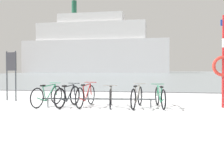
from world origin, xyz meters
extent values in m
cube|color=gray|center=(0.00, 65.00, -0.04)|extent=(80.00, 110.00, 0.08)
cube|color=#47474C|center=(0.00, 10.00, -0.02)|extent=(80.00, 0.50, 0.05)
cylinder|color=#4C5156|center=(-1.13, 4.19, 0.28)|extent=(3.93, 0.40, 0.05)
cylinder|color=#4C5156|center=(-2.89, 4.04, 0.14)|extent=(0.04, 0.04, 0.28)
cylinder|color=#4C5156|center=(0.64, 4.35, 0.14)|extent=(0.04, 0.04, 0.28)
torus|color=black|center=(-2.83, 4.69, 0.34)|extent=(0.21, 0.67, 0.68)
torus|color=black|center=(-3.10, 3.64, 0.34)|extent=(0.21, 0.67, 0.68)
cylinder|color=#2D8C60|center=(-2.92, 4.35, 0.47)|extent=(0.18, 0.56, 0.58)
cylinder|color=#2D8C60|center=(-3.01, 4.01, 0.44)|extent=(0.08, 0.20, 0.52)
cylinder|color=#2D8C60|center=(-2.94, 4.27, 0.72)|extent=(0.21, 0.70, 0.08)
cylinder|color=#2D8C60|center=(-3.05, 3.86, 0.26)|extent=(0.15, 0.47, 0.19)
cylinder|color=#2D8C60|center=(-2.84, 4.66, 0.54)|extent=(0.06, 0.12, 0.41)
cube|color=black|center=(-3.03, 3.93, 0.74)|extent=(0.13, 0.21, 0.05)
cylinder|color=#2D8C60|center=(-2.85, 4.62, 0.79)|extent=(0.45, 0.14, 0.02)
torus|color=black|center=(-2.10, 4.62, 0.34)|extent=(0.20, 0.68, 0.69)
torus|color=black|center=(-2.32, 3.65, 0.34)|extent=(0.20, 0.68, 0.69)
cylinder|color=#1E2328|center=(-2.17, 4.31, 0.46)|extent=(0.15, 0.52, 0.57)
cylinder|color=#1E2328|center=(-2.24, 3.99, 0.44)|extent=(0.08, 0.19, 0.51)
cylinder|color=#1E2328|center=(-2.19, 4.24, 0.72)|extent=(0.18, 0.64, 0.08)
cylinder|color=#1E2328|center=(-2.27, 3.86, 0.27)|extent=(0.13, 0.43, 0.19)
cylinder|color=#1E2328|center=(-2.11, 4.59, 0.54)|extent=(0.06, 0.12, 0.40)
cube|color=black|center=(-2.26, 3.92, 0.73)|extent=(0.12, 0.21, 0.05)
cylinder|color=#1E2328|center=(-2.12, 4.55, 0.79)|extent=(0.45, 0.12, 0.02)
torus|color=black|center=(-1.54, 4.84, 0.35)|extent=(0.13, 0.70, 0.71)
torus|color=black|center=(-1.67, 3.76, 0.35)|extent=(0.13, 0.70, 0.71)
cylinder|color=#B22D2D|center=(-1.58, 4.49, 0.48)|extent=(0.11, 0.57, 0.60)
cylinder|color=#B22D2D|center=(-1.63, 4.14, 0.46)|extent=(0.06, 0.20, 0.54)
cylinder|color=#B22D2D|center=(-1.59, 4.41, 0.74)|extent=(0.12, 0.71, 0.09)
cylinder|color=#B22D2D|center=(-1.65, 3.99, 0.27)|extent=(0.09, 0.47, 0.19)
cylinder|color=#B22D2D|center=(-1.55, 4.80, 0.56)|extent=(0.05, 0.12, 0.42)
cube|color=black|center=(-1.64, 4.06, 0.76)|extent=(0.10, 0.21, 0.05)
cylinder|color=#B22D2D|center=(-1.55, 4.76, 0.82)|extent=(0.46, 0.08, 0.02)
torus|color=black|center=(-0.66, 3.79, 0.33)|extent=(0.12, 0.66, 0.66)
torus|color=black|center=(-0.79, 4.78, 0.33)|extent=(0.12, 0.66, 0.66)
cylinder|color=gray|center=(-0.70, 4.11, 0.45)|extent=(0.10, 0.53, 0.56)
cylinder|color=gray|center=(-0.74, 4.43, 0.42)|extent=(0.06, 0.19, 0.50)
cylinder|color=gray|center=(-0.71, 4.18, 0.69)|extent=(0.12, 0.65, 0.08)
cylinder|color=gray|center=(-0.76, 4.57, 0.25)|extent=(0.09, 0.44, 0.18)
cylinder|color=gray|center=(-0.66, 3.82, 0.52)|extent=(0.05, 0.11, 0.39)
cube|color=black|center=(-0.75, 4.51, 0.71)|extent=(0.11, 0.21, 0.05)
cylinder|color=gray|center=(-0.67, 3.86, 0.76)|extent=(0.46, 0.08, 0.02)
torus|color=black|center=(0.26, 4.83, 0.34)|extent=(0.15, 0.69, 0.69)
torus|color=black|center=(0.09, 3.77, 0.34)|extent=(0.15, 0.69, 0.69)
cylinder|color=gray|center=(0.20, 4.49, 0.47)|extent=(0.12, 0.56, 0.58)
cylinder|color=gray|center=(0.15, 4.14, 0.44)|extent=(0.07, 0.20, 0.52)
cylinder|color=gray|center=(0.19, 4.41, 0.72)|extent=(0.15, 0.70, 0.08)
cylinder|color=gray|center=(0.12, 4.00, 0.27)|extent=(0.11, 0.47, 0.19)
cylinder|color=gray|center=(0.25, 4.79, 0.54)|extent=(0.05, 0.12, 0.41)
cube|color=black|center=(0.13, 4.06, 0.74)|extent=(0.11, 0.21, 0.05)
cylinder|color=gray|center=(0.24, 4.75, 0.79)|extent=(0.46, 0.10, 0.02)
torus|color=black|center=(0.87, 4.98, 0.33)|extent=(0.15, 0.66, 0.66)
torus|color=black|center=(1.04, 3.93, 0.33)|extent=(0.15, 0.66, 0.66)
cylinder|color=#2D8C60|center=(0.92, 4.64, 0.45)|extent=(0.13, 0.56, 0.56)
cylinder|color=#2D8C60|center=(0.98, 4.30, 0.43)|extent=(0.07, 0.20, 0.50)
cylinder|color=#2D8C60|center=(0.94, 4.56, 0.69)|extent=(0.15, 0.69, 0.08)
cylinder|color=#2D8C60|center=(1.00, 4.16, 0.26)|extent=(0.11, 0.46, 0.18)
cylinder|color=#2D8C60|center=(0.87, 4.94, 0.52)|extent=(0.05, 0.12, 0.39)
cube|color=black|center=(0.99, 4.22, 0.71)|extent=(0.11, 0.21, 0.05)
cylinder|color=#2D8C60|center=(0.88, 4.91, 0.77)|extent=(0.46, 0.10, 0.02)
cylinder|color=#33383D|center=(-5.27, 5.45, 1.02)|extent=(0.05, 0.05, 2.04)
cylinder|color=#33383D|center=(-4.80, 5.31, 1.02)|extent=(0.05, 0.05, 2.04)
cube|color=#2D2D33|center=(-5.03, 5.38, 1.61)|extent=(0.54, 0.20, 0.75)
cylinder|color=red|center=(3.05, 4.71, 1.56)|extent=(0.08, 0.08, 3.11)
cylinder|color=white|center=(3.05, 4.71, 2.18)|extent=(0.09, 0.09, 0.30)
torus|color=red|center=(3.05, 4.71, 1.40)|extent=(0.71, 0.11, 0.71)
cube|color=navy|center=(3.05, 4.71, 2.86)|extent=(0.20, 0.03, 0.20)
cube|color=white|center=(-17.92, 79.28, 5.31)|extent=(48.47, 10.78, 10.61)
cube|color=white|center=(-19.12, 79.31, 13.53)|extent=(36.38, 9.01, 5.84)
cube|color=white|center=(-19.12, 79.31, 17.94)|extent=(21.88, 7.17, 2.97)
cylinder|color=#1E593F|center=(-25.14, 79.50, 21.81)|extent=(1.67, 1.67, 4.78)
camera|label=1|loc=(0.65, -4.38, 1.32)|focal=41.09mm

